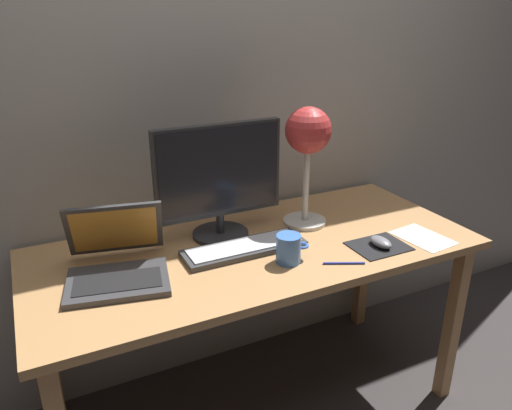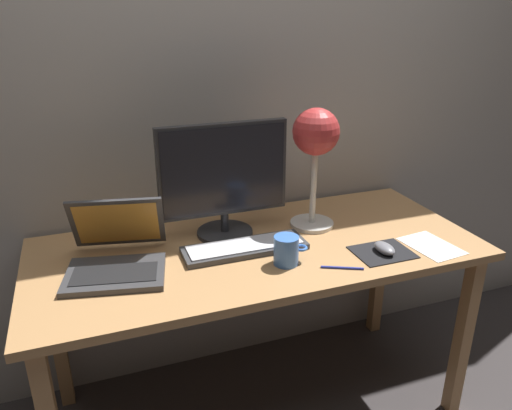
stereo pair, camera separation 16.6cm
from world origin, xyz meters
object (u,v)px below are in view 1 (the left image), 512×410
at_px(laptop, 116,256).
at_px(coffee_mug, 289,249).
at_px(monitor, 219,179).
at_px(desk_lamp, 308,139).
at_px(pen, 344,263).
at_px(keyboard_main, 244,248).
at_px(mouse, 381,242).

distance_m(laptop, coffee_mug, 0.56).
bearing_deg(monitor, desk_lamp, -6.21).
distance_m(coffee_mug, pen, 0.19).
distance_m(desk_lamp, pen, 0.49).
height_order(keyboard_main, desk_lamp, desk_lamp).
xyz_separation_m(desk_lamp, mouse, (0.13, -0.30, -0.32)).
height_order(monitor, mouse, monitor).
xyz_separation_m(keyboard_main, pen, (0.26, -0.23, -0.01)).
distance_m(mouse, pen, 0.20).
distance_m(mouse, coffee_mug, 0.36).
xyz_separation_m(laptop, pen, (0.69, -0.27, -0.06)).
bearing_deg(pen, mouse, 13.78).
height_order(laptop, desk_lamp, desk_lamp).
distance_m(desk_lamp, coffee_mug, 0.44).
relative_size(keyboard_main, coffee_mug, 3.70).
relative_size(desk_lamp, coffee_mug, 3.90).
xyz_separation_m(monitor, laptop, (-0.40, -0.11, -0.17)).
xyz_separation_m(keyboard_main, coffee_mug, (0.10, -0.14, 0.04)).
relative_size(keyboard_main, desk_lamp, 0.95).
bearing_deg(coffee_mug, keyboard_main, 126.22).
xyz_separation_m(laptop, desk_lamp, (0.75, 0.07, 0.28)).
xyz_separation_m(keyboard_main, mouse, (0.45, -0.19, 0.01)).
bearing_deg(coffee_mug, laptop, 161.54).
xyz_separation_m(monitor, keyboard_main, (0.03, -0.15, -0.22)).
bearing_deg(desk_lamp, coffee_mug, -130.81).
xyz_separation_m(monitor, pen, (0.29, -0.39, -0.22)).
relative_size(keyboard_main, laptop, 1.16).
distance_m(monitor, desk_lamp, 0.37).
bearing_deg(coffee_mug, mouse, -8.05).
bearing_deg(monitor, keyboard_main, -79.78).
distance_m(monitor, keyboard_main, 0.27).
bearing_deg(desk_lamp, mouse, -66.19).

